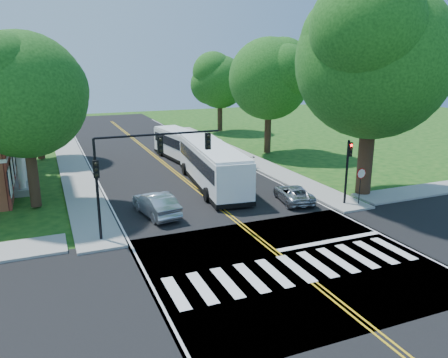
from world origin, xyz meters
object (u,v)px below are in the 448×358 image
signal_nw (140,161)px  bus_lead (212,164)px  bus_follow (185,146)px  hatchback (156,204)px  suv (293,193)px  dark_sedan (234,160)px  signal_ne (348,163)px

signal_nw → bus_lead: (7.33, 8.12, -2.63)m
bus_follow → hatchback: 15.68m
suv → dark_sedan: 11.54m
hatchback → suv: hatchback is taller
suv → dark_sedan: dark_sedan is taller
signal_nw → signal_ne: signal_nw is taller
bus_lead → signal_nw: bearing=54.2°
signal_nw → bus_follow: (8.03, 17.21, -2.83)m
dark_sedan → bus_lead: bearing=33.7°
dark_sedan → hatchback: bearing=28.4°
signal_nw → dark_sedan: bearing=49.4°
signal_ne → hatchback: signal_ne is taller
signal_ne → hatchback: 13.09m
bus_follow → suv: bus_follow is taller
signal_ne → dark_sedan: size_ratio=1.05×
signal_nw → dark_sedan: size_ratio=1.71×
bus_follow → dark_sedan: size_ratio=2.75×
bus_follow → suv: bearing=95.5°
hatchback → dark_sedan: bearing=-142.2°
signal_ne → dark_sedan: signal_ne is taller
signal_nw → suv: 11.96m
signal_nw → bus_follow: 19.21m
dark_sedan → bus_follow: bearing=-62.7°
bus_lead → suv: size_ratio=3.03×
signal_ne → bus_follow: 18.28m
bus_lead → suv: 7.25m
suv → dark_sedan: size_ratio=1.02×
signal_ne → bus_follow: signal_ne is taller
bus_lead → hatchback: 7.84m
signal_ne → hatchback: bearing=166.7°
bus_lead → dark_sedan: bus_lead is taller
signal_ne → bus_lead: bearing=129.7°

